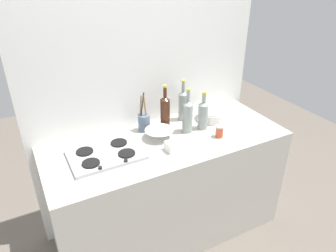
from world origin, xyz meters
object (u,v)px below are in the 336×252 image
plate_stack (213,114)px  wine_bottle_rightmost (188,116)px  stovetop_hob (106,154)px  butter_dish (176,145)px  condiment_jar_front (219,131)px  wine_bottle_leftmost (165,112)px  wine_bottle_mid_left (203,114)px  wine_bottle_mid_right (183,105)px  utensil_crock (144,121)px  mixing_bowl (159,133)px

plate_stack → wine_bottle_rightmost: (-0.29, -0.08, 0.09)m
stovetop_hob → wine_bottle_rightmost: bearing=3.3°
butter_dish → condiment_jar_front: 0.37m
wine_bottle_leftmost → wine_bottle_rightmost: wine_bottle_leftmost is taller
wine_bottle_leftmost → wine_bottle_mid_left: bearing=-28.7°
stovetop_hob → wine_bottle_mid_right: size_ratio=1.42×
wine_bottle_mid_left → condiment_jar_front: (0.04, -0.17, -0.08)m
plate_stack → utensil_crock: size_ratio=0.75×
wine_bottle_mid_left → mixing_bowl: 0.38m
stovetop_hob → butter_dish: 0.49m
wine_bottle_mid_left → butter_dish: (-0.33, -0.17, -0.09)m
stovetop_hob → utensil_crock: (0.38, 0.21, 0.06)m
stovetop_hob → mixing_bowl: mixing_bowl is taller
condiment_jar_front → wine_bottle_mid_left: bearing=102.4°
plate_stack → condiment_jar_front: (-0.12, -0.26, 0.00)m
wine_bottle_rightmost → butter_dish: (-0.20, -0.18, -0.10)m
mixing_bowl → wine_bottle_mid_right: bearing=31.1°
wine_bottle_mid_right → condiment_jar_front: bearing=-75.2°
stovetop_hob → utensil_crock: 0.44m
plate_stack → butter_dish: size_ratio=1.66×
condiment_jar_front → wine_bottle_leftmost: bearing=133.3°
condiment_jar_front → wine_bottle_rightmost: bearing=132.9°
wine_bottle_leftmost → condiment_jar_front: size_ratio=3.93×
stovetop_hob → wine_bottle_leftmost: wine_bottle_leftmost is taller
stovetop_hob → plate_stack: (0.95, 0.12, 0.03)m
stovetop_hob → wine_bottle_rightmost: (0.66, 0.04, 0.12)m
wine_bottle_mid_right → utensil_crock: (-0.36, -0.02, -0.06)m
butter_dish → condiment_jar_front: bearing=-0.1°
wine_bottle_mid_left → utensil_crock: utensil_crock is taller
wine_bottle_leftmost → mixing_bowl: (-0.11, -0.12, -0.10)m
butter_dish → wine_bottle_mid_left: bearing=27.4°
stovetop_hob → wine_bottle_mid_right: 0.78m
plate_stack → wine_bottle_rightmost: bearing=-164.7°
plate_stack → wine_bottle_rightmost: wine_bottle_rightmost is taller
wine_bottle_leftmost → wine_bottle_mid_left: wine_bottle_leftmost is taller
stovetop_hob → utensil_crock: utensil_crock is taller
mixing_bowl → butter_dish: 0.19m
stovetop_hob → wine_bottle_leftmost: (0.54, 0.17, 0.13)m
wine_bottle_rightmost → wine_bottle_leftmost: bearing=133.8°
mixing_bowl → utensil_crock: 0.18m
wine_bottle_mid_right → utensil_crock: wine_bottle_mid_right is taller
wine_bottle_mid_right → mixing_bowl: wine_bottle_mid_right is taller
wine_bottle_mid_left → wine_bottle_leftmost: bearing=151.3°
wine_bottle_leftmost → mixing_bowl: wine_bottle_leftmost is taller
wine_bottle_mid_left → butter_dish: 0.38m
plate_stack → wine_bottle_leftmost: 0.43m
butter_dish → condiment_jar_front: size_ratio=1.63×
stovetop_hob → condiment_jar_front: size_ratio=5.37×
mixing_bowl → utensil_crock: (-0.05, 0.16, 0.04)m
wine_bottle_mid_left → wine_bottle_rightmost: 0.13m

